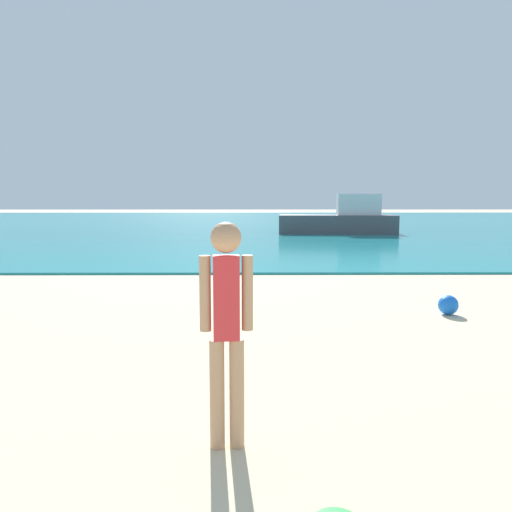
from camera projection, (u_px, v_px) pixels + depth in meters
water at (254, 222)px, 42.43m from camera, size 160.00×60.00×0.06m
person_standing at (227, 322)px, 3.73m from camera, size 0.40×0.23×1.75m
boat_near at (342, 220)px, 27.22m from camera, size 6.50×2.56×2.16m
beach_ball at (448, 305)px, 8.23m from camera, size 0.33×0.33×0.33m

